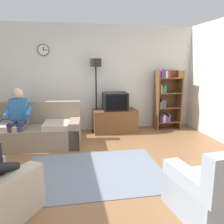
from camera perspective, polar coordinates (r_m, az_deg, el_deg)
name	(u,v)px	position (r m, az deg, el deg)	size (l,w,h in m)	color
ground_plane	(103,172)	(3.95, -2.09, -14.36)	(12.00, 12.00, 0.00)	#8C603D
back_wall_assembly	(88,78)	(6.20, -5.81, 8.11)	(6.20, 0.17, 2.70)	silver
couch	(36,131)	(5.32, -17.98, -4.36)	(1.97, 1.04, 0.90)	gray
tv_stand	(115,121)	(6.05, 0.70, -2.13)	(1.10, 0.56, 0.58)	brown
tv	(115,101)	(5.92, 0.76, 2.59)	(0.60, 0.49, 0.44)	black
bookshelf	(166,99)	(6.42, 12.86, 3.03)	(0.68, 0.36, 1.59)	brown
floor_lamp	(96,75)	(5.91, -3.91, 8.93)	(0.28, 0.28, 1.85)	black
armchair_near_bookshelf	(214,193)	(3.06, 23.42, -17.48)	(0.90, 0.97, 0.90)	#9EADBC
area_rug	(95,172)	(3.96, -4.06, -14.23)	(2.20, 1.70, 0.01)	slate
person_on_couch	(18,115)	(5.18, -21.81, -0.67)	(0.54, 0.56, 1.24)	#3372B2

